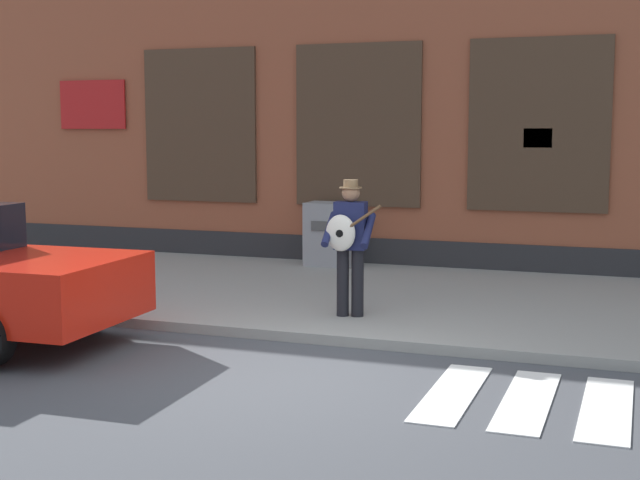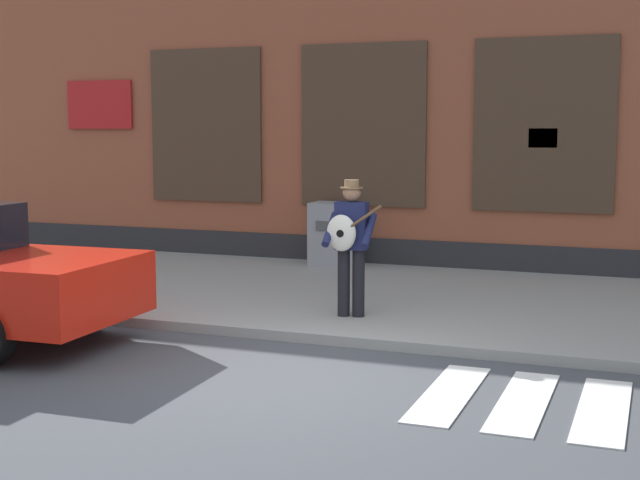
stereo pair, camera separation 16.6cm
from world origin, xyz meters
name	(u,v)px [view 2 (the right image)]	position (x,y,z in m)	size (l,w,h in m)	color
ground_plane	(296,377)	(0.00, 0.00, 0.00)	(160.00, 160.00, 0.00)	#424449
sidewalk	(404,299)	(0.00, 3.91, 0.06)	(28.00, 5.27, 0.12)	gray
building_backdrop	(475,85)	(0.00, 8.54, 3.17)	(28.00, 4.06, 6.36)	brown
busker	(350,240)	(-0.25, 2.30, 1.06)	(0.73, 0.56, 1.67)	black
utility_box	(336,234)	(-1.81, 6.10, 0.65)	(0.80, 0.58, 1.05)	gray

